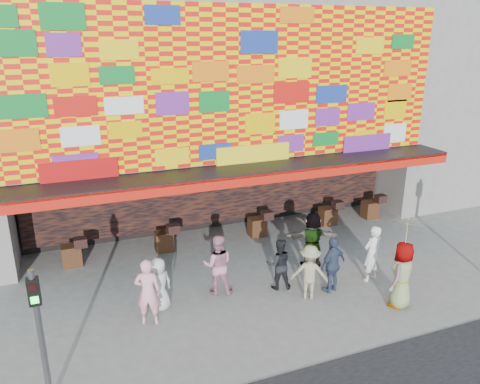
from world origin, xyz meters
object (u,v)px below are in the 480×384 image
(ped_h, at_px, (372,254))
(ped_g, at_px, (402,275))
(ped_b, at_px, (148,292))
(ped_d, at_px, (310,272))
(ped_f, at_px, (312,239))
(parasol, at_px, (407,234))
(signal_left, at_px, (39,323))
(ped_e, at_px, (333,265))
(ped_a, at_px, (159,284))
(ped_c, at_px, (279,264))
(ped_i, at_px, (218,265))

(ped_h, bearing_deg, ped_g, 74.31)
(ped_b, xyz_separation_m, ped_d, (4.45, -0.40, -0.10))
(ped_f, relative_size, parasol, 0.98)
(signal_left, bearing_deg, ped_d, 13.29)
(ped_e, bearing_deg, ped_a, -28.41)
(signal_left, bearing_deg, ped_c, 21.01)
(ped_g, bearing_deg, ped_d, -60.07)
(ped_d, bearing_deg, ped_g, 178.39)
(ped_d, distance_m, parasol, 2.82)
(ped_i, bearing_deg, ped_b, 39.19)
(signal_left, bearing_deg, ped_g, 2.18)
(ped_i, relative_size, parasol, 0.96)
(ped_i, xyz_separation_m, parasol, (4.42, -2.46, 1.26))
(ped_a, relative_size, ped_g, 0.80)
(ped_a, relative_size, ped_b, 0.84)
(ped_e, distance_m, ped_i, 3.29)
(ped_c, relative_size, ped_d, 0.97)
(ped_d, xyz_separation_m, ped_h, (2.24, 0.20, 0.08))
(ped_f, xyz_separation_m, ped_h, (1.19, -1.50, -0.03))
(ped_g, bearing_deg, ped_a, -48.59)
(signal_left, height_order, ped_e, signal_left)
(ped_c, relative_size, ped_g, 0.82)
(ped_d, height_order, ped_f, ped_f)
(ped_b, bearing_deg, ped_c, -155.96)
(signal_left, xyz_separation_m, ped_e, (7.64, 1.69, -1.02))
(ped_b, xyz_separation_m, ped_e, (5.24, -0.33, -0.06))
(signal_left, relative_size, ped_g, 1.59)
(ped_b, relative_size, ped_f, 0.99)
(ped_c, distance_m, ped_g, 3.39)
(ped_b, distance_m, ped_g, 6.77)
(ped_a, bearing_deg, ped_h, 156.21)
(signal_left, xyz_separation_m, ped_c, (6.29, 2.42, -1.09))
(ped_b, xyz_separation_m, parasol, (6.56, -1.68, 1.25))
(ped_e, bearing_deg, signal_left, -5.93)
(ped_c, distance_m, ped_f, 1.85)
(ped_a, relative_size, ped_f, 0.83)
(ped_g, distance_m, parasol, 1.21)
(ped_a, xyz_separation_m, ped_c, (3.49, -0.13, 0.02))
(parasol, bearing_deg, ped_f, 109.77)
(ped_h, relative_size, parasol, 0.95)
(signal_left, height_order, ped_g, signal_left)
(ped_b, height_order, ped_d, ped_b)
(ped_a, distance_m, ped_d, 4.16)
(ped_c, height_order, ped_g, ped_g)
(signal_left, height_order, ped_b, signal_left)
(ped_b, relative_size, ped_h, 1.02)
(ped_d, xyz_separation_m, ped_i, (-2.31, 1.18, 0.09))
(ped_d, relative_size, parasol, 0.86)
(ped_b, relative_size, ped_g, 0.96)
(ped_b, bearing_deg, signal_left, 58.27)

